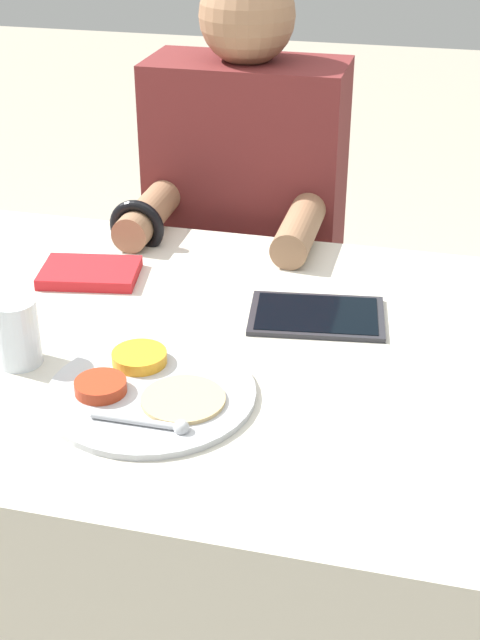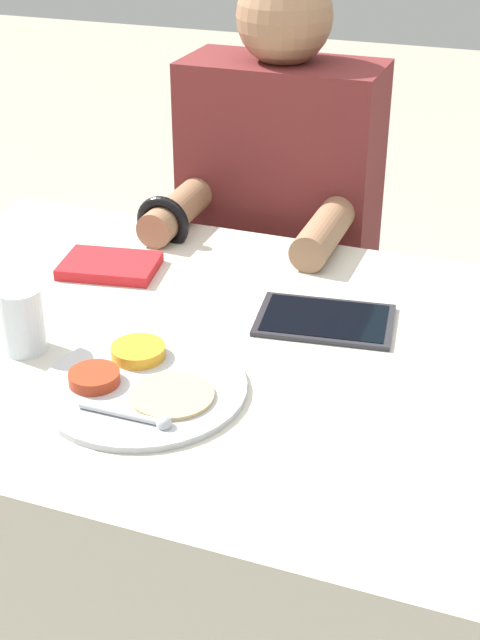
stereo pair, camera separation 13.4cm
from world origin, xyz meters
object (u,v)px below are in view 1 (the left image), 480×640
at_px(tablet_device, 317,316).
at_px(drinking_glass, 17,332).
at_px(red_notebook, 90,273).
at_px(person_diner, 245,278).
at_px(thali_tray, 148,390).

xyz_separation_m(tablet_device, drinking_glass, (-0.41, -0.24, 0.05)).
relative_size(red_notebook, tablet_device, 0.79).
xyz_separation_m(tablet_device, person_diner, (-0.23, 0.48, -0.19)).
relative_size(red_notebook, drinking_glass, 1.81).
relative_size(thali_tray, tablet_device, 1.26).
distance_m(red_notebook, person_diner, 0.50).
distance_m(thali_tray, drinking_glass, 0.22).
xyz_separation_m(red_notebook, drinking_glass, (0.01, -0.30, 0.04)).
bearing_deg(thali_tray, red_notebook, 123.91).
height_order(thali_tray, person_diner, person_diner).
xyz_separation_m(thali_tray, red_notebook, (-0.22, 0.33, 0.00)).
xyz_separation_m(red_notebook, person_diner, (0.19, 0.43, -0.19)).
height_order(red_notebook, person_diner, person_diner).
height_order(thali_tray, drinking_glass, drinking_glass).
bearing_deg(tablet_device, drinking_glass, -149.33).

